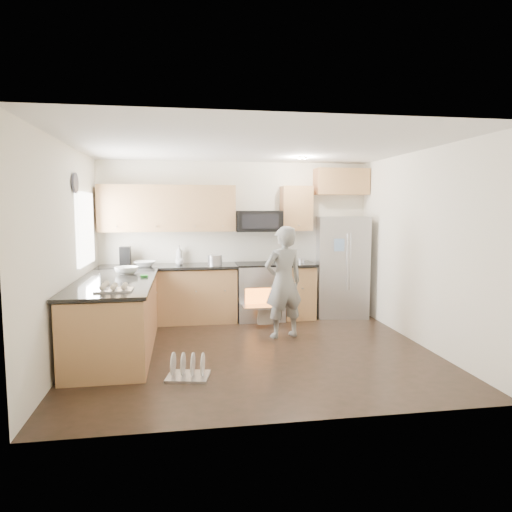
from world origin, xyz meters
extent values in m
plane|color=black|center=(0.00, 0.00, 0.00)|extent=(4.50, 4.50, 0.00)
cube|color=white|center=(0.00, 2.00, 1.30)|extent=(4.50, 0.04, 2.60)
cube|color=white|center=(0.00, -2.00, 1.30)|extent=(4.50, 0.04, 2.60)
cube|color=white|center=(-2.25, 0.00, 1.30)|extent=(0.04, 4.00, 2.60)
cube|color=white|center=(2.25, 0.00, 1.30)|extent=(0.04, 4.00, 2.60)
cube|color=white|center=(0.00, 0.00, 2.60)|extent=(4.50, 4.00, 0.04)
cube|color=white|center=(-2.23, 1.00, 1.55)|extent=(0.04, 1.00, 1.00)
cylinder|color=beige|center=(0.90, 1.10, 2.58)|extent=(0.14, 0.14, 0.02)
cylinder|color=#474754|center=(-2.22, 0.45, 2.15)|extent=(0.03, 0.26, 0.26)
cube|color=#9F633F|center=(-1.12, 1.70, 0.43)|extent=(2.15, 0.60, 0.87)
cube|color=black|center=(-1.12, 1.69, 0.91)|extent=(2.19, 0.64, 0.04)
cube|color=#9F633F|center=(1.00, 1.70, 0.43)|extent=(0.50, 0.60, 0.87)
cube|color=black|center=(1.00, 1.69, 0.91)|extent=(0.54, 0.64, 0.04)
cube|color=#9F633F|center=(-1.12, 1.83, 1.83)|extent=(2.16, 0.33, 0.74)
cube|color=#9F633F|center=(1.00, 1.83, 1.83)|extent=(0.50, 0.33, 0.74)
cube|color=#9F633F|center=(1.78, 1.83, 2.28)|extent=(0.90, 0.33, 0.44)
imported|color=silver|center=(-1.49, 1.63, 0.97)|extent=(0.33, 0.33, 0.08)
imported|color=silver|center=(-0.95, 1.90, 1.08)|extent=(0.12, 0.12, 0.30)
imported|color=silver|center=(-0.95, 1.70, 0.97)|extent=(0.13, 0.13, 0.10)
cylinder|color=#B7B7BC|center=(-0.39, 1.64, 1.00)|extent=(0.23, 0.23, 0.16)
cube|color=black|center=(-1.79, 1.72, 1.08)|extent=(0.16, 0.20, 0.31)
cylinder|color=#B7B7BC|center=(1.05, 1.65, 0.96)|extent=(0.09, 0.09, 0.08)
cube|color=#9F633F|center=(-1.75, 0.25, 0.43)|extent=(0.90, 2.30, 0.87)
cube|color=black|center=(-1.75, 0.25, 0.91)|extent=(0.96, 2.36, 0.04)
imported|color=white|center=(-1.67, 0.81, 0.98)|extent=(0.32, 0.32, 0.10)
cube|color=green|center=(-1.40, 0.47, 0.94)|extent=(0.10, 0.07, 0.03)
cube|color=#B7B7BC|center=(-1.65, -0.51, 0.97)|extent=(0.40, 0.30, 0.08)
cube|color=#B7B7BC|center=(0.35, 1.68, 0.45)|extent=(0.76, 0.62, 0.90)
cube|color=black|center=(0.35, 1.68, 0.92)|extent=(0.76, 0.60, 0.03)
cube|color=orange|center=(0.35, 1.36, 0.40)|extent=(0.56, 0.02, 0.34)
cube|color=#B7B7BC|center=(0.35, 1.20, 0.32)|extent=(0.70, 0.34, 0.03)
cube|color=beige|center=(0.35, 1.15, 0.18)|extent=(0.24, 0.03, 0.28)
cube|color=black|center=(0.35, 1.80, 1.62)|extent=(0.76, 0.40, 0.34)
cube|color=#B7B7BC|center=(1.77, 1.70, 0.85)|extent=(0.93, 0.78, 1.69)
cylinder|color=#B7B7BC|center=(1.74, 1.37, 0.97)|extent=(0.02, 0.02, 0.92)
cylinder|color=#B7B7BC|center=(1.80, 1.37, 0.97)|extent=(0.02, 0.02, 0.92)
cube|color=pink|center=(1.95, 1.37, 0.78)|extent=(0.22, 0.04, 0.28)
cube|color=#7EA1CA|center=(1.60, 1.37, 1.24)|extent=(0.16, 0.03, 0.20)
imported|color=gray|center=(0.51, 0.57, 0.79)|extent=(0.66, 0.51, 1.59)
cube|color=#B7B7BC|center=(-0.86, -0.81, 0.01)|extent=(0.51, 0.44, 0.03)
cylinder|color=silver|center=(-1.01, -0.77, 0.15)|extent=(0.06, 0.25, 0.25)
cylinder|color=silver|center=(-0.91, -0.80, 0.15)|extent=(0.06, 0.25, 0.25)
cylinder|color=silver|center=(-0.80, -0.82, 0.15)|extent=(0.06, 0.25, 0.25)
cylinder|color=silver|center=(-0.70, -0.84, 0.15)|extent=(0.06, 0.25, 0.25)
camera|label=1|loc=(-0.89, -5.65, 1.83)|focal=32.00mm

